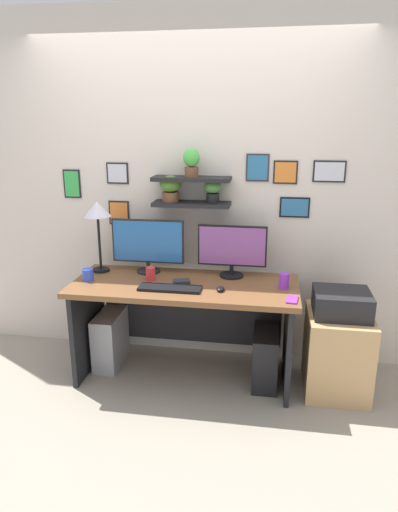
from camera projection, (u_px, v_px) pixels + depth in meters
ground_plane at (185, 375)px, 3.51m from camera, size 8.00×8.00×0.00m
back_wall_assembly at (194, 192)px, 3.54m from camera, size 4.40×0.24×2.70m
desk at (186, 307)px, 3.41m from camera, size 1.64×0.68×0.75m
monitor_left at (148, 244)px, 3.49m from camera, size 0.56×0.18×0.41m
monitor_right at (232, 249)px, 3.40m from camera, size 0.51×0.18×0.39m
keyboard at (170, 288)px, 3.17m from camera, size 0.44×0.14×0.02m
computer_mouse at (220, 289)px, 3.15m from camera, size 0.06×0.09×0.03m
desk_lamp at (98, 214)px, 3.44m from camera, size 0.20×0.20×0.55m
cell_phone at (292, 299)px, 2.99m from camera, size 0.09×0.15×0.01m
coffee_mug at (88, 275)px, 3.34m from camera, size 0.08×0.08×0.09m
pen_cup at (151, 274)px, 3.35m from camera, size 0.07×0.07×0.10m
scissors_tray at (181, 282)px, 3.30m from camera, size 0.14×0.11×0.02m
water_cup at (284, 281)px, 3.19m from camera, size 0.07×0.07×0.11m
drawer_cabinet at (337, 352)px, 3.25m from camera, size 0.44×0.50×0.59m
printer at (342, 303)px, 3.14m from camera, size 0.38×0.34×0.17m
computer_tower_left at (110, 339)px, 3.62m from camera, size 0.18×0.40×0.43m
computer_tower_right at (265, 357)px, 3.36m from camera, size 0.18×0.40×0.41m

